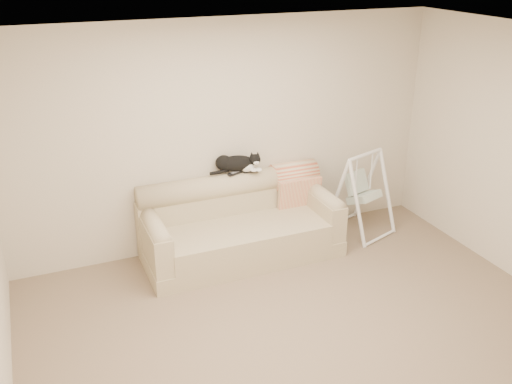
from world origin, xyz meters
TOP-DOWN VIEW (x-y plane):
  - ground_plane at (0.00, 0.00)m, footprint 5.00×5.00m
  - room_shell at (0.00, 0.00)m, footprint 5.04×4.04m
  - sofa at (-0.02, 1.62)m, footprint 2.20×0.93m
  - remote_a at (0.01, 1.84)m, footprint 0.19×0.11m
  - remote_b at (0.21, 1.83)m, footprint 0.17×0.07m
  - tuxedo_cat at (0.05, 1.87)m, footprint 0.60×0.32m
  - throw_blanket at (0.77, 1.84)m, footprint 0.54×0.38m
  - baby_swing at (1.55, 1.58)m, footprint 0.81×0.84m

SIDE VIEW (x-z plane):
  - ground_plane at x=0.00m, z-range 0.00..0.00m
  - sofa at x=-0.02m, z-range -0.10..0.80m
  - baby_swing at x=1.55m, z-range 0.00..1.03m
  - throw_blanket at x=0.77m, z-range 0.44..1.01m
  - remote_b at x=0.21m, z-range 0.90..0.92m
  - remote_a at x=0.01m, z-range 0.90..0.92m
  - tuxedo_cat at x=0.05m, z-range 0.89..1.13m
  - room_shell at x=0.00m, z-range 0.23..2.83m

